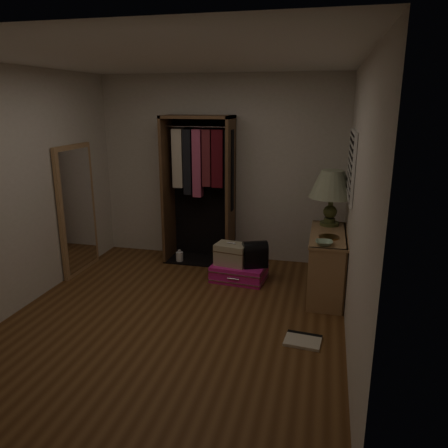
{
  "coord_description": "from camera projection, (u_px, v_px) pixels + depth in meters",
  "views": [
    {
      "loc": [
        1.48,
        -3.98,
        2.23
      ],
      "look_at": [
        0.3,
        0.95,
        0.8
      ],
      "focal_mm": 35.0,
      "sensor_mm": 36.0,
      "label": 1
    }
  ],
  "objects": [
    {
      "name": "train_case",
      "position": [
        232.0,
        254.0,
        5.57
      ],
      "size": [
        0.45,
        0.35,
        0.29
      ],
      "rotation": [
        0.0,
        0.0,
        -0.18
      ],
      "color": "tan",
      "rests_on": "pink_suitcase"
    },
    {
      "name": "pink_suitcase",
      "position": [
        239.0,
        272.0,
        5.63
      ],
      "size": [
        0.73,
        0.56,
        0.21
      ],
      "rotation": [
        0.0,
        0.0,
        -0.09
      ],
      "color": "#E31B8C",
      "rests_on": "ground"
    },
    {
      "name": "ground",
      "position": [
        176.0,
        318.0,
        4.67
      ],
      "size": [
        4.0,
        4.0,
        0.0
      ],
      "primitive_type": "plane",
      "color": "brown",
      "rests_on": "ground"
    },
    {
      "name": "floor_mirror",
      "position": [
        77.0,
        210.0,
        5.75
      ],
      "size": [
        0.06,
        0.8,
        1.7
      ],
      "color": "tan",
      "rests_on": "ground"
    },
    {
      "name": "console_bookshelf",
      "position": [
        327.0,
        261.0,
        5.19
      ],
      "size": [
        0.42,
        1.12,
        0.75
      ],
      "color": "#A5794F",
      "rests_on": "ground"
    },
    {
      "name": "ceramic_bowl",
      "position": [
        324.0,
        243.0,
        4.66
      ],
      "size": [
        0.19,
        0.19,
        0.05
      ],
      "primitive_type": "imported",
      "rotation": [
        0.0,
        0.0,
        0.03
      ],
      "color": "#9CBA9B",
      "rests_on": "console_bookshelf"
    },
    {
      "name": "black_bag",
      "position": [
        255.0,
        253.0,
        5.5
      ],
      "size": [
        0.36,
        0.3,
        0.33
      ],
      "rotation": [
        0.0,
        0.0,
        0.39
      ],
      "color": "black",
      "rests_on": "pink_suitcase"
    },
    {
      "name": "table_lamp",
      "position": [
        332.0,
        185.0,
        5.27
      ],
      "size": [
        0.63,
        0.63,
        0.68
      ],
      "rotation": [
        0.0,
        0.0,
        -0.16
      ],
      "color": "#434C25",
      "rests_on": "console_bookshelf"
    },
    {
      "name": "white_jug",
      "position": [
        180.0,
        257.0,
        6.26
      ],
      "size": [
        0.14,
        0.14,
        0.18
      ],
      "rotation": [
        0.0,
        0.0,
        -0.44
      ],
      "color": "white",
      "rests_on": "ground"
    },
    {
      "name": "brass_tray",
      "position": [
        329.0,
        237.0,
        4.91
      ],
      "size": [
        0.3,
        0.3,
        0.01
      ],
      "rotation": [
        0.0,
        0.0,
        -0.34
      ],
      "color": "#9E703D",
      "rests_on": "console_bookshelf"
    },
    {
      "name": "room_walls",
      "position": [
        180.0,
        178.0,
        4.28
      ],
      "size": [
        3.52,
        4.02,
        2.6
      ],
      "color": "beige",
      "rests_on": "ground"
    },
    {
      "name": "floor_book",
      "position": [
        303.0,
        340.0,
        4.21
      ],
      "size": [
        0.37,
        0.31,
        0.03
      ],
      "rotation": [
        0.0,
        0.0,
        -0.1
      ],
      "color": "beige",
      "rests_on": "ground"
    },
    {
      "name": "open_wardrobe",
      "position": [
        201.0,
        177.0,
        6.04
      ],
      "size": [
        0.96,
        0.5,
        2.05
      ],
      "color": "brown",
      "rests_on": "ground"
    }
  ]
}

